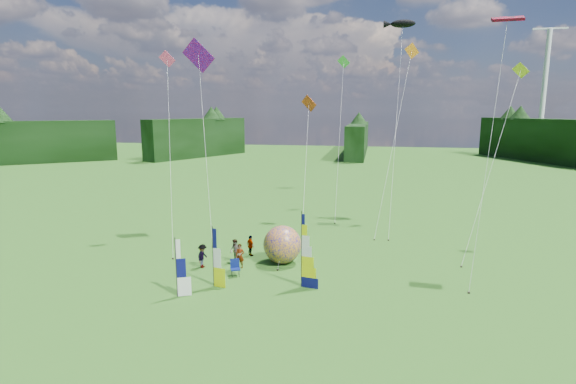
% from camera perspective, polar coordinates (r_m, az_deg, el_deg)
% --- Properties ---
extents(ground, '(220.00, 220.00, 0.00)m').
position_cam_1_polar(ground, '(25.36, 0.50, -14.04)').
color(ground, '#407A27').
rests_on(ground, ground).
extents(treeline_ring, '(210.00, 210.00, 8.00)m').
position_cam_1_polar(treeline_ring, '(23.98, 0.52, -5.31)').
color(treeline_ring, '#1B3B18').
rests_on(treeline_ring, ground).
extents(turbine_right, '(8.00, 1.20, 30.00)m').
position_cam_1_polar(turbine_right, '(131.28, 29.73, 11.03)').
color(turbine_right, silver).
rests_on(turbine_right, ground).
extents(feather_banner_main, '(1.22, 0.34, 4.50)m').
position_cam_1_polar(feather_banner_main, '(26.85, 1.72, -7.48)').
color(feather_banner_main, '#0B0D50').
rests_on(feather_banner_main, ground).
extents(side_banner_left, '(1.00, 0.30, 3.62)m').
position_cam_1_polar(side_banner_left, '(27.42, -9.49, -8.21)').
color(side_banner_left, '#DDE506').
rests_on(side_banner_left, ground).
extents(side_banner_far, '(0.95, 0.50, 3.37)m').
position_cam_1_polar(side_banner_far, '(26.41, -14.01, -9.40)').
color(side_banner_far, white).
rests_on(side_banner_far, ground).
extents(bol_inflatable, '(3.49, 3.49, 2.64)m').
position_cam_1_polar(bol_inflatable, '(31.23, -0.72, -6.68)').
color(bol_inflatable, navy).
rests_on(bol_inflatable, ground).
extents(spectator_a, '(0.61, 0.40, 1.64)m').
position_cam_1_polar(spectator_a, '(30.61, -6.13, -8.08)').
color(spectator_a, '#66594C').
rests_on(spectator_a, ground).
extents(spectator_b, '(0.87, 0.81, 1.65)m').
position_cam_1_polar(spectator_b, '(31.69, -6.73, -7.44)').
color(spectator_b, '#66594C').
rests_on(spectator_b, ground).
extents(spectator_c, '(0.50, 1.08, 1.61)m').
position_cam_1_polar(spectator_c, '(31.01, -10.80, -7.99)').
color(spectator_c, '#66594C').
rests_on(spectator_c, ground).
extents(spectator_d, '(0.90, 0.88, 1.53)m').
position_cam_1_polar(spectator_d, '(32.95, -4.79, -6.81)').
color(spectator_d, '#66594C').
rests_on(spectator_d, ground).
extents(camp_chair, '(0.83, 0.83, 1.09)m').
position_cam_1_polar(camp_chair, '(29.25, -6.71, -9.56)').
color(camp_chair, '#07134D').
rests_on(camp_chair, ground).
extents(kite_whale, '(4.35, 16.21, 20.62)m').
position_cam_1_polar(kite_whale, '(42.74, 13.66, 9.86)').
color(kite_whale, black).
rests_on(kite_whale, ground).
extents(kite_rainbow_delta, '(8.62, 12.05, 17.65)m').
position_cam_1_polar(kite_rainbow_delta, '(37.78, -10.54, 7.69)').
color(kite_rainbow_delta, red).
rests_on(kite_rainbow_delta, ground).
extents(kite_parafoil, '(8.63, 11.24, 18.09)m').
position_cam_1_polar(kite_parafoil, '(29.99, 24.31, 6.72)').
color(kite_parafoil, '#AD0023').
rests_on(kite_parafoil, ground).
extents(small_kite_red, '(7.65, 12.48, 12.47)m').
position_cam_1_polar(small_kite_red, '(39.43, 2.26, 4.19)').
color(small_kite_red, red).
rests_on(small_kite_red, ground).
extents(small_kite_orange, '(9.70, 13.24, 17.24)m').
position_cam_1_polar(small_kite_orange, '(40.93, 13.40, 7.49)').
color(small_kite_orange, orange).
rests_on(small_kite_orange, ground).
extents(small_kite_yellow, '(10.47, 12.22, 14.57)m').
position_cam_1_polar(small_kite_yellow, '(35.93, 24.65, 4.33)').
color(small_kite_yellow, '#FFF227').
rests_on(small_kite_yellow, ground).
extents(small_kite_pink, '(6.71, 9.77, 15.68)m').
position_cam_1_polar(small_kite_pink, '(35.49, -14.80, 5.77)').
color(small_kite_pink, '#E83D71').
rests_on(small_kite_pink, ground).
extents(small_kite_green, '(4.30, 12.95, 16.84)m').
position_cam_1_polar(small_kite_green, '(46.23, 6.58, 7.76)').
color(small_kite_green, green).
rests_on(small_kite_green, ground).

